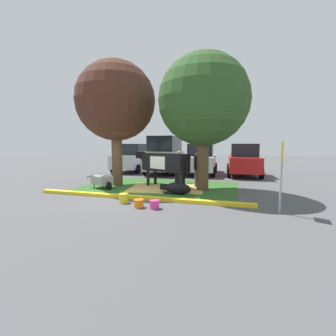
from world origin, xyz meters
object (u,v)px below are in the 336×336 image
object	(u,v)px
shade_tree_right	(204,101)
sedan_red	(244,160)
bucket_yellow	(124,198)
sedan_silver	(133,158)
cow_holstein	(163,163)
bucket_pink	(154,204)
hatchback_white	(201,159)
parking_sign	(282,163)
bucket_orange	(139,203)
calf_lying	(177,188)
person_handler	(198,168)
wheelbarrow	(102,180)
suv_black	(166,155)
shade_tree_left	(116,102)
person_visitor_near	(179,166)

from	to	relation	value
shade_tree_right	sedan_red	distance (m)	6.65
bucket_yellow	sedan_silver	size ratio (longest dim) A/B	0.07
cow_holstein	bucket_pink	bearing A→B (deg)	-76.70
cow_holstein	hatchback_white	xyz separation A→B (m)	(0.91, 5.51, -0.16)
parking_sign	bucket_pink	size ratio (longest dim) A/B	6.47
shade_tree_right	bucket_orange	world-z (taller)	shade_tree_right
calf_lying	person_handler	xyz separation A→B (m)	(0.55, 1.58, 0.66)
wheelbarrow	sedan_silver	size ratio (longest dim) A/B	0.35
bucket_yellow	suv_black	size ratio (longest dim) A/B	0.07
shade_tree_right	sedan_silver	distance (m)	8.81
shade_tree_right	suv_black	size ratio (longest dim) A/B	1.21
bucket_yellow	wheelbarrow	bearing A→B (deg)	136.14
bucket_orange	shade_tree_right	bearing A→B (deg)	64.88
wheelbarrow	sedan_silver	world-z (taller)	sedan_silver
bucket_yellow	hatchback_white	size ratio (longest dim) A/B	0.07
parking_sign	shade_tree_left	bearing A→B (deg)	157.35
calf_lying	bucket_orange	world-z (taller)	calf_lying
sedan_silver	suv_black	xyz separation A→B (m)	(2.64, -0.41, 0.29)
wheelbarrow	hatchback_white	xyz separation A→B (m)	(3.42, 6.59, 0.60)
parking_sign	bucket_yellow	distance (m)	5.02
person_handler	suv_black	bearing A→B (deg)	121.65
person_handler	bucket_pink	bearing A→B (deg)	-100.54
wheelbarrow	hatchback_white	size ratio (longest dim) A/B	0.35
bucket_yellow	hatchback_white	world-z (taller)	hatchback_white
calf_lying	person_visitor_near	world-z (taller)	person_visitor_near
sedan_silver	person_handler	bearing A→B (deg)	-43.25
person_handler	wheelbarrow	bearing A→B (deg)	-160.81
wheelbarrow	suv_black	bearing A→B (deg)	81.08
shade_tree_left	parking_sign	distance (m)	7.72
bucket_yellow	sedan_silver	xyz separation A→B (m)	(-3.72, 8.73, 0.82)
bucket_orange	bucket_pink	distance (m)	0.52
cow_holstein	bucket_pink	distance (m)	3.69
bucket_pink	calf_lying	bearing A→B (deg)	86.12
sedan_silver	parking_sign	bearing A→B (deg)	-44.87
person_visitor_near	bucket_orange	size ratio (longest dim) A/B	5.03
bucket_pink	hatchback_white	distance (m)	9.00
shade_tree_left	suv_black	distance (m)	6.01
person_visitor_near	cow_holstein	bearing A→B (deg)	-105.14
person_handler	bucket_orange	world-z (taller)	person_handler
sedan_silver	hatchback_white	xyz separation A→B (m)	(5.06, -0.14, 0.00)
person_visitor_near	bucket_yellow	distance (m)	4.65
parking_sign	cow_holstein	bearing A→B (deg)	146.88
calf_lying	sedan_red	size ratio (longest dim) A/B	0.30
bucket_yellow	sedan_red	size ratio (longest dim) A/B	0.07
parking_sign	hatchback_white	bearing A→B (deg)	112.70
sedan_silver	hatchback_white	size ratio (longest dim) A/B	1.00
wheelbarrow	bucket_orange	distance (m)	3.68
shade_tree_left	cow_holstein	distance (m)	3.65
bucket_orange	sedan_silver	xyz separation A→B (m)	(-4.44, 9.11, 0.85)
parking_sign	sedan_red	bearing A→B (deg)	95.38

